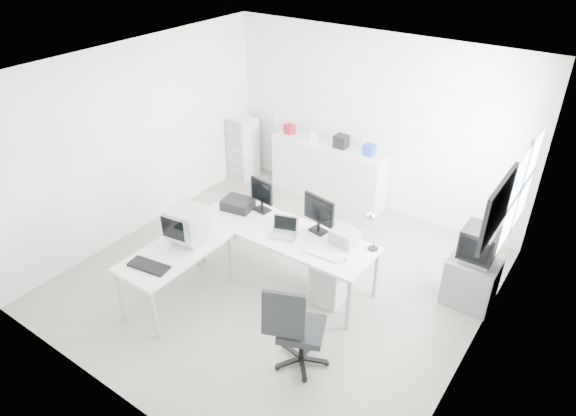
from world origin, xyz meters
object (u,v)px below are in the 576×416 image
Objects in this scene: main_desk at (285,255)px; office_chair at (302,326)px; side_desk at (178,275)px; sideboard at (329,172)px; lcd_monitor_large at (319,215)px; crt_tv at (479,246)px; filing_cabinet at (243,149)px; drawer_pedestal at (332,277)px; laser_printer at (345,237)px; tv_cabinet at (471,282)px; inkjet_printer at (238,204)px; lcd_monitor_small at (262,195)px; laptop at (283,229)px; crt_monitor at (187,225)px.

office_chair reaches higher than main_desk.
sideboard reaches higher than side_desk.
lcd_monitor_large is 0.98× the size of crt_tv.
filing_cabinet is (-1.68, -0.19, 0.05)m from sideboard.
crt_tv is at bearing 31.22° from drawer_pedestal.
office_chair reaches higher than laser_printer.
filing_cabinet reaches higher than crt_tv.
lcd_monitor_large is 1.55× the size of laser_printer.
laser_printer is 0.29× the size of filing_cabinet.
tv_cabinet is at bearing 32.46° from laser_printer.
main_desk is at bearing -17.04° from inkjet_printer.
laser_printer is at bearing 7.10° from lcd_monitor_small.
inkjet_printer is (-1.55, 0.05, 0.52)m from drawer_pedestal.
inkjet_printer is 2.13m from sideboard.
main_desk is at bearing 52.31° from side_desk.
crt_tv is (3.01, 0.84, 0.04)m from inkjet_printer.
main_desk is at bearing -158.09° from laser_printer.
lcd_monitor_large is at bearing 48.37° from side_desk.
office_chair reaches higher than side_desk.
side_desk is 2.33× the size of drawer_pedestal.
office_chair is 3.68m from sideboard.
sideboard is at bearing 106.72° from main_desk.
side_desk is 3.64m from tv_cabinet.
filing_cabinet is (-3.04, 1.96, 0.25)m from drawer_pedestal.
office_chair is 2.35m from tv_cabinet.
side_desk is (-0.85, -1.10, 0.00)m from main_desk.
main_desk is 7.48× the size of laptop.
office_chair is (0.65, -1.34, -0.47)m from lcd_monitor_large.
lcd_monitor_large reaches higher than tv_cabinet.
laser_printer is at bearing 25.55° from crt_monitor.
main_desk is 1.21× the size of sideboard.
drawer_pedestal is at bearing -0.67° from lcd_monitor_small.
side_desk is at bearing -127.69° from main_desk.
filing_cabinet is (-1.49, 2.86, -0.43)m from crt_monitor.
crt_monitor is 0.72× the size of tv_cabinet.
filing_cabinet is (-1.49, 3.11, 0.17)m from side_desk.
lcd_monitor_large is 0.45× the size of filing_cabinet.
crt_monitor reaches higher than office_chair.
crt_tv reaches higher than laptop.
lcd_monitor_large is 0.48m from laptop.
crt_tv is (1.81, 0.69, -0.13)m from lcd_monitor_large.
lcd_monitor_small reaches higher than office_chair.
crt_tv is at bearing 0.00° from tv_cabinet.
lcd_monitor_large is at bearing 150.26° from drawer_pedestal.
lcd_monitor_small is 2.02m from sideboard.
side_desk reaches higher than drawer_pedestal.
laptop is at bearing -149.87° from laser_printer.
tv_cabinet is (2.16, 0.94, -0.05)m from main_desk.
lcd_monitor_large reaches higher than lcd_monitor_small.
side_desk is 3.31m from sideboard.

